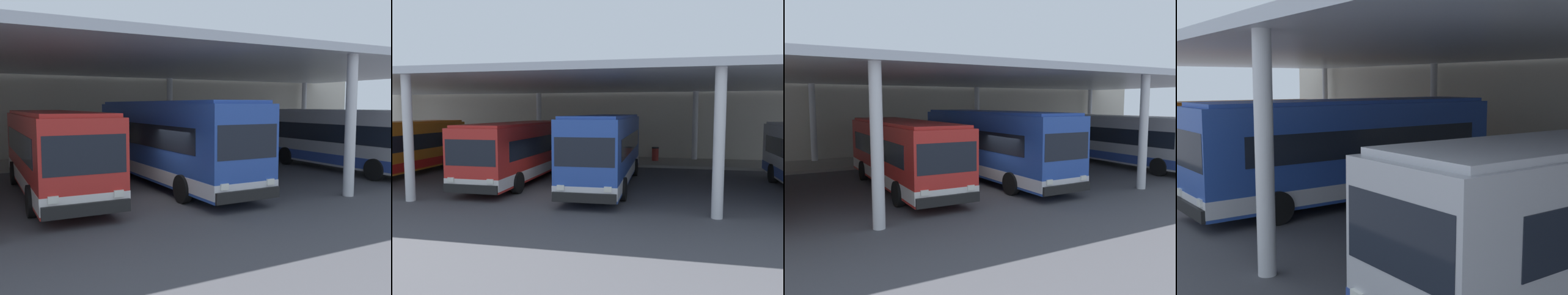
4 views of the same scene
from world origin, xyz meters
TOP-DOWN VIEW (x-y plane):
  - ground_plane at (0.00, 0.00)m, footprint 200.00×200.00m
  - platform_kerb at (0.00, 11.75)m, footprint 42.00×4.50m
  - station_building_facade at (0.00, 15.00)m, footprint 48.00×1.60m
  - canopy_shelter at (0.00, 5.50)m, footprint 40.00×17.00m
  - bus_second_bay at (-3.52, 3.08)m, footprint 2.81×10.56m
  - bus_middle_bay at (1.28, 2.89)m, footprint 2.89×11.38m
  - bus_far_bay at (10.98, 2.46)m, footprint 2.75×10.54m
  - bench_waiting at (-0.21, 11.82)m, footprint 1.80×0.45m
  - trash_bin at (3.32, 12.01)m, footprint 0.52×0.52m

SIDE VIEW (x-z plane):
  - ground_plane at x=0.00m, z-range 0.00..0.00m
  - platform_kerb at x=0.00m, z-range 0.00..0.18m
  - bench_waiting at x=-0.21m, z-range 0.20..1.12m
  - trash_bin at x=3.32m, z-range 0.19..1.17m
  - bus_second_bay at x=-3.52m, z-range 0.07..3.24m
  - bus_far_bay at x=10.98m, z-range 0.07..3.24m
  - bus_middle_bay at x=1.28m, z-range 0.06..3.63m
  - station_building_facade at x=0.00m, z-range 0.00..6.93m
  - canopy_shelter at x=0.00m, z-range 2.54..8.09m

